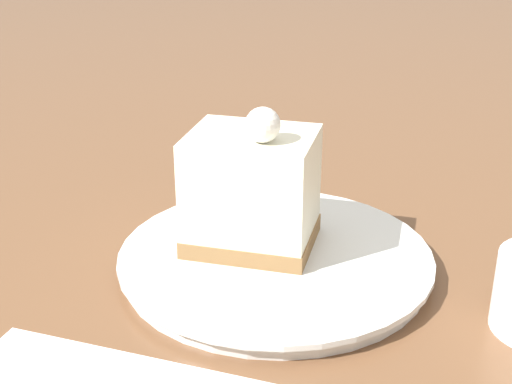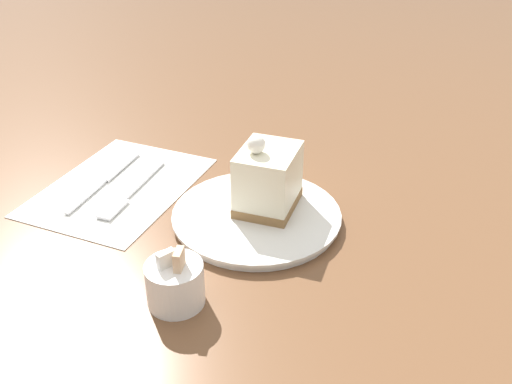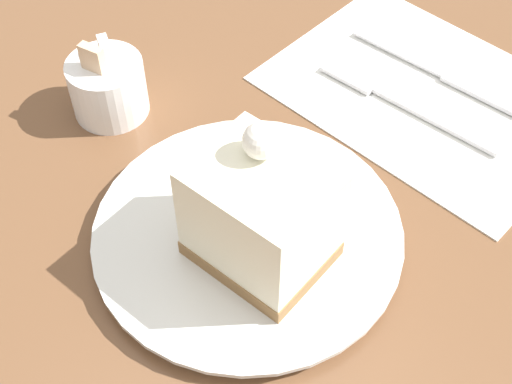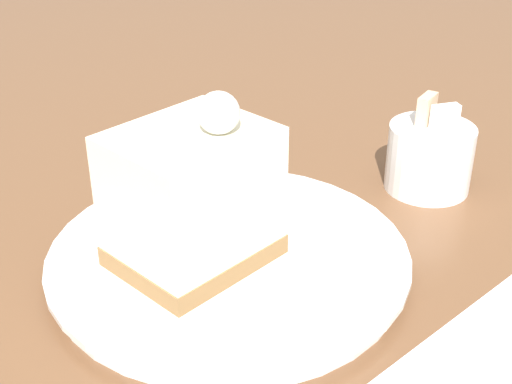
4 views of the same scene
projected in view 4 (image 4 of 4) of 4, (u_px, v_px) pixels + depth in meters
ground_plane at (215, 258)px, 0.45m from camera, size 4.00×4.00×0.00m
plate at (226, 259)px, 0.44m from camera, size 0.22×0.22×0.01m
cake_slice at (193, 197)px, 0.41m from camera, size 0.08×0.10×0.11m
sugar_bowl at (430, 156)px, 0.52m from camera, size 0.06×0.06×0.07m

